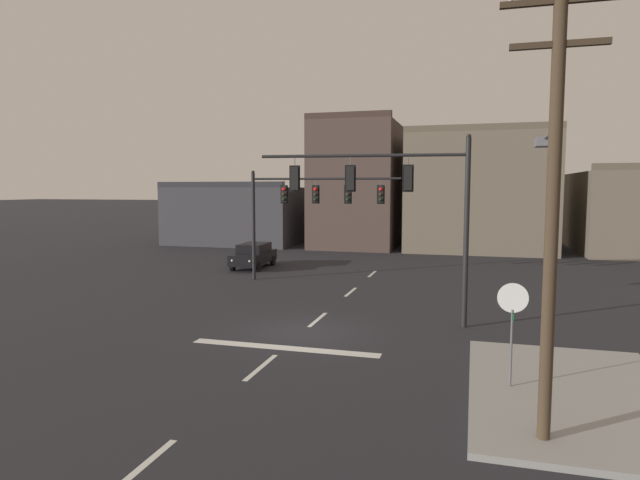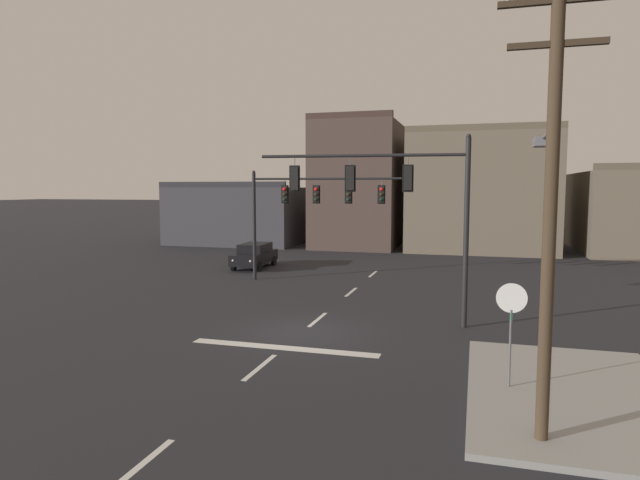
% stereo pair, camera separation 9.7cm
% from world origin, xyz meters
% --- Properties ---
extents(ground_plane, '(400.00, 400.00, 0.00)m').
position_xyz_m(ground_plane, '(0.00, 0.00, 0.00)').
color(ground_plane, '#232328').
extents(sidewalk_near_corner, '(5.00, 8.00, 0.15)m').
position_xyz_m(sidewalk_near_corner, '(8.37, -4.00, 0.07)').
color(sidewalk_near_corner, gray).
rests_on(sidewalk_near_corner, ground).
extents(stop_bar_paint, '(6.40, 0.50, 0.01)m').
position_xyz_m(stop_bar_paint, '(0.00, -2.00, 0.00)').
color(stop_bar_paint, silver).
rests_on(stop_bar_paint, ground).
extents(lane_centreline, '(0.16, 26.40, 0.01)m').
position_xyz_m(lane_centreline, '(0.00, 2.00, 0.00)').
color(lane_centreline, silver).
rests_on(lane_centreline, ground).
extents(signal_mast_near_side, '(7.87, 0.97, 7.20)m').
position_xyz_m(signal_mast_near_side, '(3.14, 2.14, 4.92)').
color(signal_mast_near_side, black).
rests_on(signal_mast_near_side, ground).
extents(signal_mast_far_side, '(8.34, 1.01, 6.22)m').
position_xyz_m(signal_mast_far_side, '(-3.18, 10.48, 4.45)').
color(signal_mast_far_side, black).
rests_on(signal_mast_far_side, ground).
extents(stop_sign, '(0.76, 0.64, 2.83)m').
position_xyz_m(stop_sign, '(6.88, -4.03, 2.14)').
color(stop_sign, '#56565B').
rests_on(stop_sign, ground).
extents(car_lot_nearside, '(2.06, 4.51, 1.61)m').
position_xyz_m(car_lot_nearside, '(-7.97, 14.41, 0.86)').
color(car_lot_nearside, black).
rests_on(car_lot_nearside, ground).
extents(utility_pole, '(2.20, 2.31, 9.34)m').
position_xyz_m(utility_pole, '(7.35, -6.80, 5.09)').
color(utility_pole, '#423323').
rests_on(utility_pole, ground).
extents(building_row, '(58.11, 13.55, 11.38)m').
position_xyz_m(building_row, '(7.24, 30.57, 4.13)').
color(building_row, '#38383D').
rests_on(building_row, ground).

